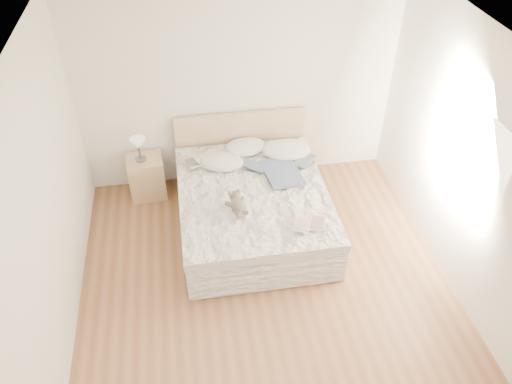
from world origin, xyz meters
TOP-DOWN VIEW (x-y plane):
  - floor at (0.00, 0.00)m, footprint 4.00×4.50m
  - ceiling at (0.00, 0.00)m, footprint 4.00×4.50m
  - wall_back at (0.00, 2.25)m, footprint 4.00×0.02m
  - wall_left at (-2.00, 0.00)m, footprint 0.02×4.50m
  - wall_right at (2.00, 0.00)m, footprint 0.02×4.50m
  - window at (1.99, 0.30)m, footprint 0.02×1.30m
  - bed at (0.00, 1.19)m, footprint 1.72×2.14m
  - nightstand at (-1.27, 2.00)m, footprint 0.48×0.43m
  - table_lamp at (-1.30, 2.00)m, footprint 0.21×0.21m
  - pillow_left at (-0.30, 1.67)m, footprint 0.63×0.53m
  - pillow_middle at (0.03, 1.94)m, footprint 0.60×0.47m
  - pillow_right at (0.54, 1.79)m, footprint 0.67×0.51m
  - blouse at (0.39, 1.36)m, footprint 0.72×0.76m
  - photo_book at (-0.58, 1.72)m, footprint 0.40×0.35m
  - childrens_book at (0.50, 0.41)m, footprint 0.41×0.35m
  - teddy_bear at (-0.22, 0.76)m, footprint 0.28×0.34m

SIDE VIEW (x-z plane):
  - floor at x=0.00m, z-range 0.00..0.00m
  - nightstand at x=-1.27m, z-range 0.00..0.56m
  - bed at x=0.00m, z-range -0.19..0.81m
  - blouse at x=0.39m, z-range 0.62..0.64m
  - photo_book at x=-0.58m, z-range 0.62..0.64m
  - childrens_book at x=0.50m, z-range 0.62..0.64m
  - pillow_left at x=-0.30m, z-range 0.56..0.72m
  - pillow_middle at x=0.03m, z-range 0.56..0.72m
  - pillow_right at x=0.54m, z-range 0.55..0.73m
  - teddy_bear at x=-0.22m, z-range 0.57..0.73m
  - table_lamp at x=-1.30m, z-range 0.63..0.94m
  - wall_back at x=0.00m, z-range 0.00..2.70m
  - wall_left at x=-2.00m, z-range 0.00..2.70m
  - wall_right at x=2.00m, z-range 0.00..2.70m
  - window at x=1.99m, z-range 0.90..2.00m
  - ceiling at x=0.00m, z-range 2.70..2.70m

